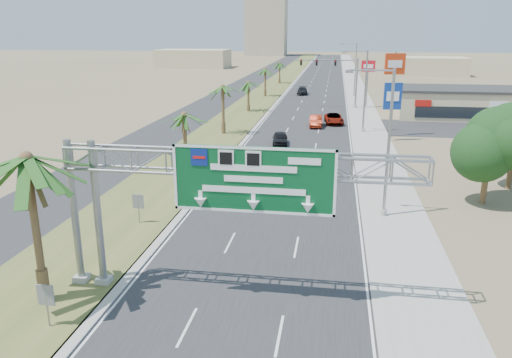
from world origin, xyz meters
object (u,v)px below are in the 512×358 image
(sign_gantry, at_px, (221,175))
(pole_sign_red_far, at_px, (368,70))
(car_right_lane, at_px, (334,119))
(store_building, at_px, (460,103))
(car_far, at_px, (302,91))
(pole_sign_red_near, at_px, (395,70))
(car_left_lane, at_px, (280,138))
(signal_mast, at_px, (344,78))
(car_mid_lane, at_px, (316,121))
(pole_sign_blue, at_px, (393,98))
(palm_near, at_px, (26,159))

(sign_gantry, relative_size, pole_sign_red_far, 2.14)
(car_right_lane, bearing_deg, store_building, 19.73)
(car_far, xyz_separation_m, pole_sign_red_near, (13.19, -39.33, 7.19))
(store_building, bearing_deg, car_left_lane, -136.61)
(signal_mast, bearing_deg, sign_gantry, -95.74)
(store_building, relative_size, car_mid_lane, 3.89)
(pole_sign_red_near, relative_size, pole_sign_blue, 1.45)
(car_left_lane, xyz_separation_m, pole_sign_blue, (12.31, 3.95, 4.23))
(palm_near, relative_size, store_building, 0.46)
(signal_mast, relative_size, car_far, 2.08)
(car_mid_lane, height_order, car_right_lane, car_mid_lane)
(signal_mast, bearing_deg, pole_sign_red_near, -76.26)
(car_mid_lane, bearing_deg, pole_sign_red_near, -30.66)
(store_building, xyz_separation_m, pole_sign_red_near, (-11.43, -16.12, 5.91))
(pole_sign_blue, bearing_deg, palm_near, -116.43)
(pole_sign_red_far, bearing_deg, store_building, -30.14)
(car_left_lane, relative_size, pole_sign_red_far, 0.53)
(car_mid_lane, bearing_deg, palm_near, -104.82)
(car_right_lane, bearing_deg, car_far, 95.68)
(pole_sign_red_near, bearing_deg, pole_sign_red_far, 93.80)
(car_far, height_order, pole_sign_red_near, pole_sign_red_near)
(store_building, bearing_deg, car_far, 136.69)
(palm_near, distance_m, store_building, 66.04)
(car_left_lane, xyz_separation_m, car_far, (-0.62, 45.89, 0.01))
(signal_mast, height_order, car_left_lane, signal_mast)
(car_left_lane, relative_size, pole_sign_red_near, 0.41)
(pole_sign_blue, xyz_separation_m, pole_sign_red_far, (-1.31, 26.28, 1.21))
(store_building, height_order, pole_sign_blue, pole_sign_blue)
(car_mid_lane, distance_m, car_right_lane, 3.42)
(car_left_lane, xyz_separation_m, car_mid_lane, (3.50, 11.53, 0.06))
(pole_sign_red_near, distance_m, pole_sign_red_far, 23.79)
(sign_gantry, xyz_separation_m, pole_sign_blue, (11.38, 37.34, -1.13))
(car_right_lane, bearing_deg, pole_sign_red_far, 66.58)
(pole_sign_blue, bearing_deg, car_left_lane, -162.22)
(signal_mast, relative_size, pole_sign_red_near, 1.03)
(signal_mast, height_order, pole_sign_blue, signal_mast)
(store_building, bearing_deg, sign_gantry, -112.36)
(store_building, bearing_deg, pole_sign_red_far, 149.86)
(sign_gantry, bearing_deg, signal_mast, 84.26)
(car_mid_lane, bearing_deg, car_right_lane, 44.77)
(car_mid_lane, bearing_deg, car_left_lane, -108.84)
(car_left_lane, bearing_deg, store_building, 37.47)
(car_left_lane, bearing_deg, car_mid_lane, 67.20)
(store_building, bearing_deg, palm_near, -118.28)
(car_right_lane, relative_size, pole_sign_red_far, 0.64)
(palm_near, bearing_deg, pole_sign_blue, 63.57)
(car_left_lane, bearing_deg, pole_sign_red_near, 21.65)
(pole_sign_blue, bearing_deg, car_mid_lane, 139.30)
(pole_sign_red_near, bearing_deg, store_building, 54.67)
(store_building, xyz_separation_m, pole_sign_blue, (-11.69, -18.73, 2.93))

